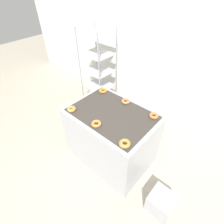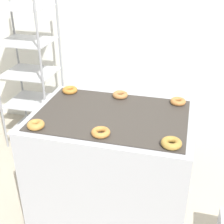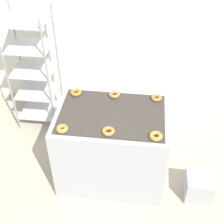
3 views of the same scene
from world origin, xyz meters
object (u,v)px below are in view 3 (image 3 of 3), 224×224
object	(u,v)px
fryer_machine	(112,145)
baking_rack_cart	(34,70)
donut_near_right	(156,136)
donut_far_center	(114,94)
donut_far_left	(76,92)
donut_near_center	(108,131)
glaze_bin	(199,186)
donut_near_left	(62,129)
donut_far_right	(156,98)

from	to	relation	value
fryer_machine	baking_rack_cart	bearing A→B (deg)	142.12
donut_near_right	donut_far_center	xyz separation A→B (m)	(-0.48, 0.63, -0.00)
donut_far_center	baking_rack_cart	bearing A→B (deg)	152.91
donut_near_right	donut_far_left	size ratio (longest dim) A/B	1.02
fryer_machine	donut_near_center	bearing A→B (deg)	-90.90
fryer_machine	donut_far_center	xyz separation A→B (m)	(-0.01, 0.32, 0.50)
glaze_bin	baking_rack_cart	bearing A→B (deg)	152.96
baking_rack_cart	donut_near_left	distance (m)	1.42
donut_near_right	donut_far_left	world-z (taller)	donut_near_right
donut_far_right	donut_near_right	bearing A→B (deg)	-89.94
baking_rack_cart	glaze_bin	distance (m)	2.57
fryer_machine	donut_near_right	xyz separation A→B (m)	(0.47, -0.32, 0.50)
baking_rack_cart	donut_far_center	bearing A→B (deg)	-27.09
baking_rack_cart	donut_far_left	world-z (taller)	baking_rack_cart
donut_far_center	donut_near_center	bearing A→B (deg)	-89.41
donut_near_right	donut_far_right	distance (m)	0.63
donut_near_right	donut_near_left	bearing A→B (deg)	-179.73
donut_near_center	donut_near_right	xyz separation A→B (m)	(0.47, -0.02, 0.00)
donut_near_center	donut_near_right	size ratio (longest dim) A/B	0.97
donut_near_right	donut_far_left	distance (m)	1.11
donut_near_center	donut_far_center	world-z (taller)	donut_far_center
baking_rack_cart	donut_near_left	world-z (taller)	baking_rack_cart
fryer_machine	glaze_bin	xyz separation A→B (m)	(1.03, -0.21, -0.33)
baking_rack_cart	donut_far_left	xyz separation A→B (m)	(0.71, -0.60, 0.13)
donut_far_left	donut_far_right	world-z (taller)	donut_far_left
glaze_bin	donut_far_left	xyz separation A→B (m)	(-1.49, 0.52, 0.83)
donut_far_right	donut_far_center	bearing A→B (deg)	179.17
glaze_bin	donut_near_right	size ratio (longest dim) A/B	2.38
fryer_machine	baking_rack_cart	size ratio (longest dim) A/B	0.72
donut_near_center	donut_far_right	distance (m)	0.77
glaze_bin	donut_far_right	xyz separation A→B (m)	(-0.57, 0.52, 0.83)
glaze_bin	donut_near_right	world-z (taller)	donut_near_right
donut_far_left	donut_far_right	distance (m)	0.92
baking_rack_cart	donut_far_right	world-z (taller)	baking_rack_cart
glaze_bin	donut_far_left	world-z (taller)	donut_far_left
baking_rack_cart	donut_far_center	size ratio (longest dim) A/B	13.20
baking_rack_cart	donut_far_center	world-z (taller)	baking_rack_cart
donut_near_right	donut_far_left	bearing A→B (deg)	146.02
fryer_machine	donut_near_center	distance (m)	0.58
donut_far_left	donut_far_center	size ratio (longest dim) A/B	1.01
donut_far_left	donut_far_right	xyz separation A→B (m)	(0.92, 0.01, -0.00)
donut_far_center	donut_far_left	bearing A→B (deg)	-178.27
donut_far_left	donut_far_center	world-z (taller)	donut_far_left
donut_far_left	donut_far_center	xyz separation A→B (m)	(0.44, 0.01, -0.00)
glaze_bin	donut_near_center	distance (m)	1.33
donut_near_right	donut_far_center	distance (m)	0.79
glaze_bin	donut_near_center	world-z (taller)	donut_near_center
fryer_machine	donut_near_left	world-z (taller)	donut_near_left
fryer_machine	glaze_bin	world-z (taller)	fryer_machine
donut_far_left	donut_far_center	distance (m)	0.44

